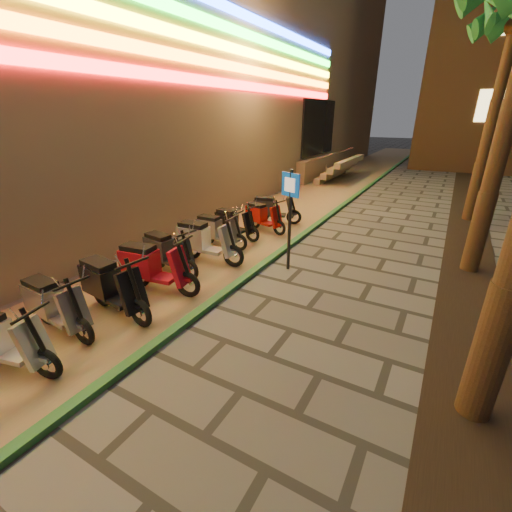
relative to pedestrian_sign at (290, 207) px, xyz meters
The scene contains 16 objects.
ground 5.10m from the pedestrian_sign, 86.42° to the right, with size 120.00×120.00×0.00m, color #474442.
parking_strip 5.85m from the pedestrian_sign, 114.01° to the left, with size 3.40×60.00×0.01m, color #8C7251.
green_curb 5.40m from the pedestrian_sign, 96.60° to the left, with size 0.18×60.00×0.10m, color #24622F.
planting_strip 4.20m from the pedestrian_sign, ahead, with size 1.20×40.00×0.02m, color black.
mall_building 17.09m from the pedestrian_sign, 161.16° to the left, with size 24.23×44.00×15.00m.
pedestrian_sign is the anchor object (origin of this frame).
scooter_3 5.86m from the pedestrian_sign, 111.89° to the right, with size 1.64×0.79×1.16m.
scooter_4 5.12m from the pedestrian_sign, 119.31° to the right, with size 1.67×0.59×1.18m.
scooter_5 4.17m from the pedestrian_sign, 121.26° to the right, with size 1.84×0.70×1.29m.
scooter_6 3.35m from the pedestrian_sign, 130.42° to the right, with size 1.85×0.76×1.30m.
scooter_7 3.11m from the pedestrian_sign, 147.87° to the right, with size 1.67×0.65×1.17m.
scooter_8 2.41m from the pedestrian_sign, 163.56° to the right, with size 1.86×0.65×1.31m.
scooter_9 2.70m from the pedestrian_sign, behind, with size 1.60×0.56×1.13m.
scooter_10 2.98m from the pedestrian_sign, 152.14° to the left, with size 1.56×0.57×1.10m.
scooter_11 3.28m from the pedestrian_sign, 130.67° to the left, with size 1.58×0.76×1.11m.
scooter_12 4.02m from the pedestrian_sign, 123.26° to the left, with size 1.66×0.86×1.18m.
Camera 1 is at (2.81, -2.24, 3.54)m, focal length 24.00 mm.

